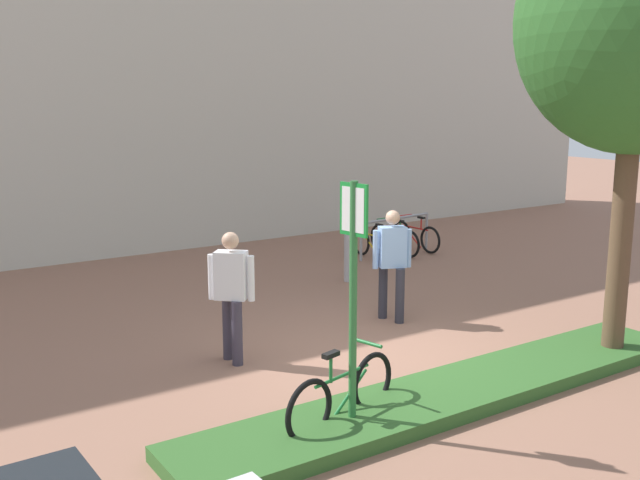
{
  "coord_description": "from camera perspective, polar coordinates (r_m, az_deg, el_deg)",
  "views": [
    {
      "loc": [
        -5.64,
        -7.33,
        3.39
      ],
      "look_at": [
        0.54,
        1.98,
        1.18
      ],
      "focal_mm": 40.75,
      "sensor_mm": 36.0,
      "label": 1
    }
  ],
  "objects": [
    {
      "name": "person_casual_tan",
      "position": [
        9.36,
        -6.97,
        -3.82
      ],
      "size": [
        0.47,
        0.45,
        1.72
      ],
      "color": "#383342",
      "rests_on": "ground"
    },
    {
      "name": "planter_strip",
      "position": [
        8.62,
        10.74,
        -11.62
      ],
      "size": [
        7.0,
        1.1,
        0.16
      ],
      "primitive_type": "cube",
      "color": "#336028",
      "rests_on": "ground"
    },
    {
      "name": "bike_rack_cluster",
      "position": [
        15.94,
        5.91,
        0.1
      ],
      "size": [
        2.1,
        1.77,
        0.83
      ],
      "color": "#99999E",
      "rests_on": "ground"
    },
    {
      "name": "ground_plane",
      "position": [
        9.85,
        3.82,
        -8.99
      ],
      "size": [
        60.0,
        60.0,
        0.0
      ],
      "primitive_type": "plane",
      "color": "#936651"
    },
    {
      "name": "parking_sign_post",
      "position": [
        7.19,
        2.64,
        -2.53
      ],
      "size": [
        0.09,
        0.36,
        2.59
      ],
      "color": "#2D7238",
      "rests_on": "ground"
    },
    {
      "name": "building_facade",
      "position": [
        16.77,
        -14.35,
        16.33
      ],
      "size": [
        28.0,
        1.2,
        10.0
      ],
      "primitive_type": "cube",
      "color": "beige",
      "rests_on": "ground"
    },
    {
      "name": "bike_at_sign",
      "position": [
        7.73,
        1.77,
        -11.98
      ],
      "size": [
        1.64,
        0.55,
        0.86
      ],
      "color": "black",
      "rests_on": "ground"
    },
    {
      "name": "tree_sidewalk",
      "position": [
        9.97,
        23.74,
        15.42
      ],
      "size": [
        2.96,
        2.96,
        5.94
      ],
      "color": "brown",
      "rests_on": "ground"
    },
    {
      "name": "person_shirt_blue",
      "position": [
        11.08,
        5.68,
        -1.43
      ],
      "size": [
        0.57,
        0.48,
        1.72
      ],
      "color": "#2D2D38",
      "rests_on": "ground"
    },
    {
      "name": "bollard_steel",
      "position": [
        13.52,
        2.24,
        -1.4
      ],
      "size": [
        0.16,
        0.16,
        0.9
      ],
      "primitive_type": "cylinder",
      "color": "#ADADB2",
      "rests_on": "ground"
    }
  ]
}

